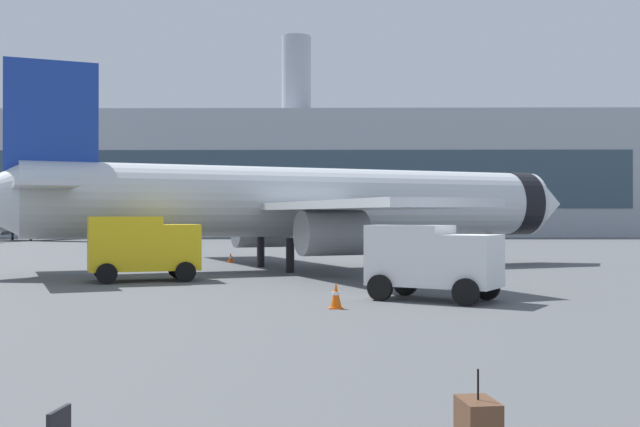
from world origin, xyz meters
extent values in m
cylinder|color=silver|center=(-1.34, 38.42, 3.70)|extent=(29.04, 15.41, 3.80)
cone|color=silver|center=(13.52, 44.86, 3.70)|extent=(3.64, 4.27, 3.61)
cylinder|color=black|center=(11.50, 43.98, 3.70)|extent=(2.82, 4.11, 3.88)
cube|color=silver|center=(-5.44, 45.36, 3.40)|extent=(10.76, 16.59, 0.36)
cube|color=silver|center=(0.92, 30.68, 3.40)|extent=(10.76, 16.59, 0.36)
cylinder|color=gray|center=(-4.45, 43.07, 2.10)|extent=(3.81, 3.29, 2.20)
cylinder|color=gray|center=(-0.08, 32.98, 2.10)|extent=(3.81, 3.29, 2.20)
cube|color=#193899|center=(-13.73, 33.06, 7.30)|extent=(4.18, 2.08, 6.40)
cube|color=silver|center=(-15.46, 35.79, 4.30)|extent=(4.77, 6.54, 0.24)
cube|color=silver|center=(-12.92, 29.92, 4.30)|extent=(4.77, 6.54, 0.24)
cylinder|color=black|center=(9.67, 43.19, 0.90)|extent=(0.36, 0.36, 1.80)
cylinder|color=black|center=(-4.13, 39.83, 0.90)|extent=(0.44, 0.44, 1.80)
cylinder|color=black|center=(-2.23, 35.42, 0.90)|extent=(0.44, 0.44, 1.80)
cylinder|color=silver|center=(-36.74, 89.44, 2.40)|extent=(10.93, 18.53, 2.47)
cone|color=silver|center=(-32.03, 98.85, 2.40)|extent=(2.79, 2.44, 2.34)
cylinder|color=black|center=(-32.67, 97.57, 2.40)|extent=(2.66, 1.94, 2.52)
cube|color=silver|center=(-32.39, 86.54, 2.21)|extent=(10.69, 7.44, 0.23)
cylinder|color=gray|center=(-40.23, 90.46, 1.36)|extent=(2.21, 2.50, 1.43)
cylinder|color=gray|center=(-33.84, 87.26, 1.36)|extent=(2.21, 2.50, 1.43)
cylinder|color=black|center=(-33.25, 96.41, 0.58)|extent=(0.23, 0.23, 1.17)
cylinder|color=black|center=(-38.72, 88.98, 0.58)|extent=(0.29, 0.29, 1.17)
cylinder|color=black|center=(-35.93, 87.59, 0.58)|extent=(0.29, 0.29, 1.17)
cube|color=yellow|center=(-7.04, 30.66, 1.52)|extent=(2.32, 2.64, 2.04)
cube|color=#1E232D|center=(-6.37, 30.90, 2.00)|extent=(0.74, 1.89, 0.84)
cube|color=yellow|center=(-9.31, 29.86, 1.70)|extent=(3.68, 3.12, 2.40)
cylinder|color=black|center=(-7.32, 31.79, 0.45)|extent=(0.92, 0.51, 0.90)
cylinder|color=black|center=(-6.55, 29.62, 0.45)|extent=(0.92, 0.51, 0.90)
cylinder|color=black|center=(-10.48, 30.66, 0.45)|extent=(0.92, 0.51, 0.90)
cylinder|color=black|center=(-9.71, 28.49, 0.45)|extent=(0.92, 0.51, 0.90)
cube|color=white|center=(4.53, 21.65, 1.39)|extent=(2.52, 2.61, 1.78)
cube|color=#1E232D|center=(5.18, 21.27, 1.81)|extent=(0.97, 1.60, 0.74)
cube|color=white|center=(2.63, 22.75, 1.55)|extent=(3.29, 3.05, 2.10)
cylinder|color=black|center=(5.25, 22.44, 0.45)|extent=(0.89, 0.64, 0.90)
cylinder|color=black|center=(4.20, 20.63, 0.45)|extent=(0.89, 0.64, 0.90)
cylinder|color=black|center=(2.58, 23.98, 0.45)|extent=(0.89, 0.64, 0.90)
cylinder|color=black|center=(1.53, 22.17, 0.45)|extent=(0.89, 0.64, 0.90)
cube|color=#F2590C|center=(0.00, 19.92, 0.02)|extent=(0.44, 0.44, 0.04)
cone|color=#F2590C|center=(0.00, 19.92, 0.44)|extent=(0.36, 0.36, 0.79)
cylinder|color=white|center=(0.00, 19.92, 0.48)|extent=(0.23, 0.23, 0.10)
cube|color=#F2590C|center=(-6.44, 44.27, 0.02)|extent=(0.44, 0.44, 0.04)
cone|color=#F2590C|center=(-6.44, 44.27, 0.32)|extent=(0.36, 0.36, 0.55)
cylinder|color=white|center=(-6.44, 44.27, 0.34)|extent=(0.23, 0.23, 0.10)
cylinder|color=black|center=(1.53, 4.76, 0.92)|extent=(0.02, 0.02, 0.36)
cube|color=#9EA3AD|center=(-5.54, 111.41, 8.98)|extent=(99.26, 17.97, 17.97)
cube|color=#334756|center=(-5.54, 102.38, 8.09)|extent=(94.30, 0.10, 8.09)
cylinder|color=#9EA3AD|center=(-5.13, 111.41, 23.97)|extent=(4.40, 4.40, 12.00)
camera|label=1|loc=(-0.21, -4.32, 2.89)|focal=43.36mm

